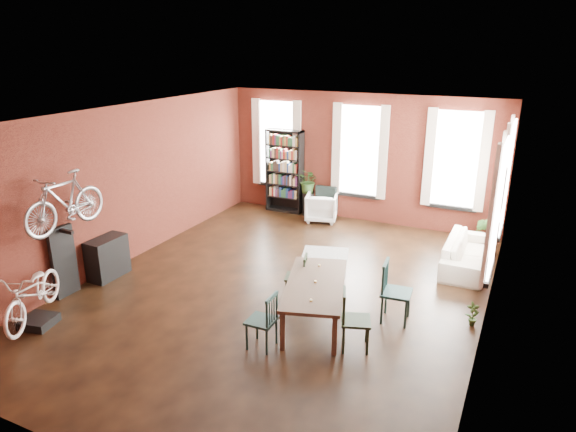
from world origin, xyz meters
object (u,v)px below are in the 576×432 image
Objects in this scene: dining_chair_a at (261,320)px; cream_sofa at (468,248)px; dining_chair_c at (356,320)px; bookshelf at (285,171)px; white_armchair at (321,206)px; bike_trainer at (39,321)px; bicycle_floor at (29,269)px; plant_stand at (308,204)px; dining_chair_d at (396,292)px; console_table at (108,257)px; dining_chair_b at (296,277)px; dining_table at (315,302)px.

cream_sofa is at bearing 149.94° from dining_chair_a.
dining_chair_c reaches higher than cream_sofa.
white_armchair is at bearing -14.70° from bookshelf.
bicycle_floor is at bearing -94.22° from bike_trainer.
bookshelf is at bearing 180.00° from plant_stand.
dining_chair_d is 2.84m from cream_sofa.
white_armchair is (-1.38, 5.74, -0.05)m from dining_chair_a.
console_table is at bearing -103.91° from dining_chair_a.
dining_chair_d is at bearing 72.57° from dining_chair_b.
dining_chair_b is 0.37× the size of bookshelf.
dining_table reaches higher than plant_stand.
white_armchair is at bearing 179.24° from dining_chair_b.
plant_stand is at bearing 10.12° from dining_chair_c.
bicycle_floor reaches higher than white_armchair.
dining_chair_c reaches higher than dining_chair_a.
console_table reaches higher than white_armchair.
dining_chair_b is at bearing 136.57° from cream_sofa.
dining_chair_c reaches higher than dining_chair_b.
console_table is at bearing -110.75° from plant_stand.
white_armchair is 0.98× the size of console_table.
plant_stand is 0.35× the size of bicycle_floor.
plant_stand is (-3.49, 4.43, -0.21)m from dining_chair_d.
white_armchair is 1.63× the size of bike_trainer.
dining_chair_d reaches higher than bike_trainer.
dining_chair_a is at bearing -72.75° from plant_stand.
console_table is at bearing -103.83° from bookshelf.
white_armchair is at bearing -167.92° from dining_chair_a.
dining_chair_b is 3.74m from cream_sofa.
bookshelf is at bearing 57.61° from bicycle_floor.
dining_table is 2.55× the size of white_armchair.
bookshelf reaches higher than plant_stand.
dining_table is 0.91× the size of bookshelf.
dining_table is 3.84m from cream_sofa.
white_armchair is at bearing 63.15° from console_table.
dining_table reaches higher than bike_trainer.
console_table is (-3.85, 0.85, -0.04)m from dining_chair_a.
bookshelf is (-2.99, 5.00, 0.76)m from dining_table.
bookshelf is 2.80× the size of white_armchair.
bookshelf is (-2.38, 4.42, 0.69)m from dining_chair_b.
dining_chair_d is 0.49× the size of cream_sofa.
dining_chair_a is at bearing -12.51° from console_table.
dining_chair_a is 1.08× the size of dining_chair_b.
dining_chair_d is 5.51m from console_table.
console_table is at bearing 67.08° from dining_chair_c.
plant_stand is (-3.15, 5.48, -0.16)m from dining_chair_c.
dining_chair_b is 0.88× the size of dining_chair_c.
console_table is at bearing 74.68° from bicycle_floor.
bicycle_floor reaches higher than dining_chair_a.
bike_trainer is at bearing 132.30° from cream_sofa.
dining_chair_a is 3.94m from console_table.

